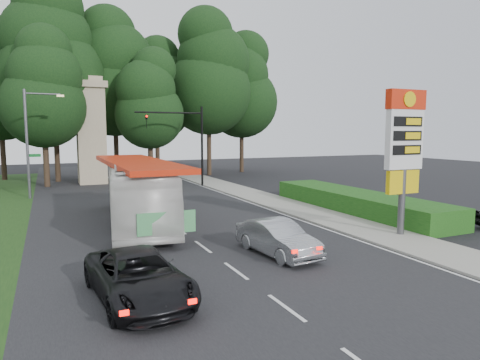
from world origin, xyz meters
name	(u,v)px	position (x,y,z in m)	size (l,w,h in m)	color
ground	(242,276)	(0.00, 0.00, 0.00)	(120.00, 120.00, 0.00)	black
road_surface	(158,214)	(0.00, 12.00, 0.01)	(14.00, 80.00, 0.02)	black
sidewalk_right	(282,204)	(8.50, 12.00, 0.06)	(3.00, 80.00, 0.12)	gray
hedge	(356,202)	(11.50, 8.00, 0.60)	(3.00, 14.00, 1.20)	#144312
gas_station_pylon	(404,142)	(9.20, 1.99, 4.45)	(2.10, 0.45, 6.85)	#59595E
traffic_signal_mast	(188,135)	(5.68, 24.00, 4.67)	(6.10, 0.35, 7.20)	black
streetlight_signs	(30,139)	(-6.99, 22.01, 4.44)	(2.75, 0.98, 8.00)	#59595E
monument	(91,130)	(-2.00, 30.00, 5.10)	(3.00, 3.00, 10.05)	tan
tree_center_left	(52,58)	(-5.00, 33.00, 12.02)	(10.08, 10.08, 19.80)	#2D2116
tree_center_right	(114,74)	(1.00, 35.00, 11.02)	(9.24, 9.24, 18.15)	#2D2116
tree_east_near	(156,91)	(6.00, 37.00, 9.68)	(8.12, 8.12, 15.95)	#2D2116
tree_east_mid	(209,74)	(11.00, 33.00, 11.35)	(9.52, 9.52, 18.70)	#2D2116
tree_far_east	(242,87)	(16.00, 35.00, 10.35)	(8.68, 8.68, 17.05)	#2D2116
tree_monument_left	(43,89)	(-6.00, 29.00, 8.68)	(7.28, 7.28, 14.30)	#2D2116
tree_monument_right	(149,100)	(3.50, 29.50, 8.01)	(6.72, 6.72, 13.20)	#2D2116
transit_bus	(138,192)	(-1.57, 9.92, 1.70)	(2.86, 12.23, 3.41)	silver
sedan_silver	(277,238)	(2.34, 1.68, 0.70)	(1.48, 4.24, 1.40)	#A7AAAF
suv_charcoal	(138,277)	(-3.64, -0.67, 0.71)	(2.35, 5.09, 1.41)	black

